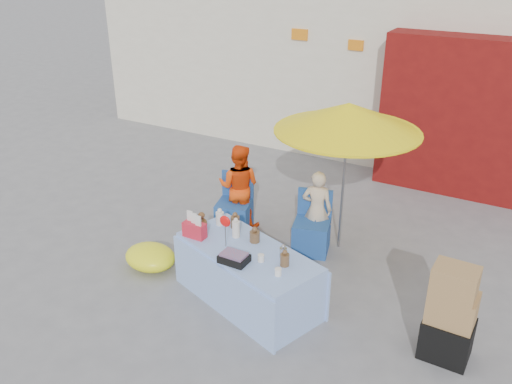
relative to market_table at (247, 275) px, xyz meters
The scene contains 9 objects.
ground 0.62m from the market_table, 148.41° to the left, with size 80.00×80.00×0.00m, color slate.
market_table is the anchor object (origin of this frame).
chair_left 1.78m from the market_table, 126.52° to the left, with size 0.59×0.58×0.85m.
chair_right 1.45m from the market_table, 82.39° to the left, with size 0.59×0.58×0.85m.
vendor_orange 1.91m from the market_table, 123.98° to the left, with size 0.63×0.49×1.29m, color #FF4A0D.
vendor_beige 1.59m from the market_table, 82.89° to the left, with size 0.42×0.27×1.15m, color beige.
umbrella 2.35m from the market_table, 73.89° to the left, with size 1.90×1.90×2.09m.
box_stack 2.28m from the market_table, ahead, with size 0.50×0.41×1.08m.
tarp_bundle 1.49m from the market_table, behind, with size 0.71×0.56×0.32m, color #FCFF1A.
Camera 1 is at (3.15, -4.90, 3.96)m, focal length 38.00 mm.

